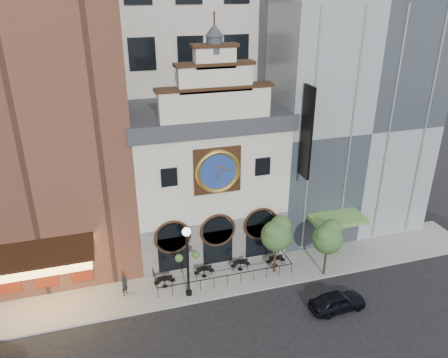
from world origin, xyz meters
name	(u,v)px	position (x,y,z in m)	size (l,w,h in m)	color
ground	(232,297)	(0.00, 0.00, 0.00)	(120.00, 120.00, 0.00)	black
sidewalk	(223,276)	(0.00, 2.50, 0.07)	(44.00, 5.00, 0.15)	gray
clock_building	(205,174)	(0.00, 7.82, 6.69)	(12.60, 8.78, 18.65)	#605E5B
theater_building	(27,110)	(-13.00, 9.96, 12.60)	(14.00, 15.60, 25.00)	brown
retail_building	(335,115)	(12.99, 9.99, 10.14)	(14.00, 14.40, 20.00)	gray
cafe_railing	(223,270)	(0.00, 2.50, 0.60)	(10.60, 2.60, 0.90)	black
bistro_0	(165,281)	(-4.61, 2.41, 0.61)	(1.58, 0.68, 0.90)	black
bistro_1	(204,271)	(-1.44, 2.78, 0.61)	(1.58, 0.68, 0.90)	black
bistro_2	(240,265)	(1.56, 2.83, 0.61)	(1.58, 0.68, 0.90)	black
bistro_3	(275,260)	(4.48, 2.56, 0.61)	(1.58, 0.68, 0.90)	black
car_right	(338,301)	(6.72, -3.40, 0.70)	(1.65, 4.09, 1.39)	black
pedestrian	(125,285)	(-7.56, 2.30, 0.98)	(0.61, 0.40, 1.66)	black
lamppost	(187,254)	(-3.06, 0.97, 3.67)	(1.81, 0.69, 5.68)	black
tree_left	(277,233)	(4.13, 1.82, 3.67)	(2.49, 2.40, 4.79)	#382619
tree_right	(328,237)	(7.77, 0.43, 3.56)	(2.42, 2.33, 4.65)	#382619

